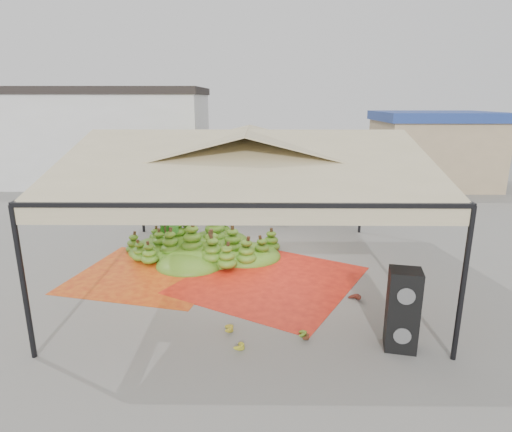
{
  "coord_description": "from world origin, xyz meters",
  "views": [
    {
      "loc": [
        0.32,
        -11.15,
        4.77
      ],
      "look_at": [
        0.2,
        1.5,
        1.3
      ],
      "focal_mm": 30.0,
      "sensor_mm": 36.0,
      "label": 1
    }
  ],
  "objects_px": {
    "truck_right": "(360,177)",
    "truck_left": "(218,170)",
    "banana_heap": "(206,238)",
    "vendor": "(254,200)",
    "speaker_stack": "(403,310)"
  },
  "relations": [
    {
      "from": "truck_right",
      "to": "truck_left",
      "type": "bearing_deg",
      "value": 154.31
    },
    {
      "from": "banana_heap",
      "to": "truck_left",
      "type": "xyz_separation_m",
      "value": [
        -0.33,
        7.67,
        0.91
      ]
    },
    {
      "from": "banana_heap",
      "to": "vendor",
      "type": "distance_m",
      "value": 4.05
    },
    {
      "from": "speaker_stack",
      "to": "truck_right",
      "type": "xyz_separation_m",
      "value": [
        1.78,
        11.79,
        0.5
      ]
    },
    {
      "from": "truck_left",
      "to": "banana_heap",
      "type": "bearing_deg",
      "value": -77.77
    },
    {
      "from": "speaker_stack",
      "to": "truck_right",
      "type": "relative_size",
      "value": 0.25
    },
    {
      "from": "banana_heap",
      "to": "vendor",
      "type": "height_order",
      "value": "vendor"
    },
    {
      "from": "speaker_stack",
      "to": "truck_left",
      "type": "xyz_separation_m",
      "value": [
        -4.8,
        12.89,
        0.63
      ]
    },
    {
      "from": "speaker_stack",
      "to": "vendor",
      "type": "bearing_deg",
      "value": 120.3
    },
    {
      "from": "vendor",
      "to": "truck_right",
      "type": "height_order",
      "value": "truck_right"
    },
    {
      "from": "speaker_stack",
      "to": "truck_left",
      "type": "distance_m",
      "value": 13.76
    },
    {
      "from": "vendor",
      "to": "truck_left",
      "type": "distance_m",
      "value": 4.31
    },
    {
      "from": "truck_left",
      "to": "vendor",
      "type": "bearing_deg",
      "value": -55.74
    },
    {
      "from": "banana_heap",
      "to": "speaker_stack",
      "type": "xyz_separation_m",
      "value": [
        4.47,
        -5.22,
        0.28
      ]
    },
    {
      "from": "banana_heap",
      "to": "speaker_stack",
      "type": "bearing_deg",
      "value": -49.45
    }
  ]
}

